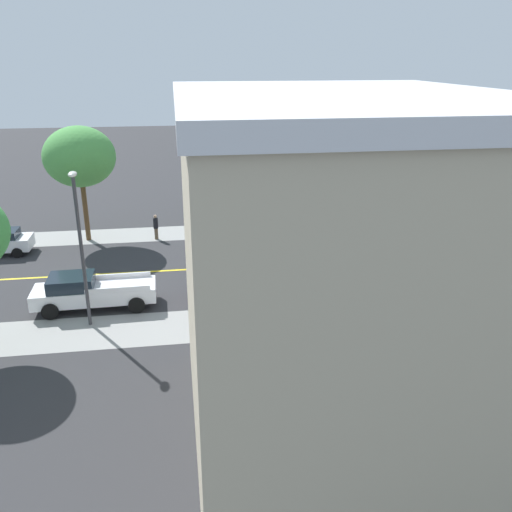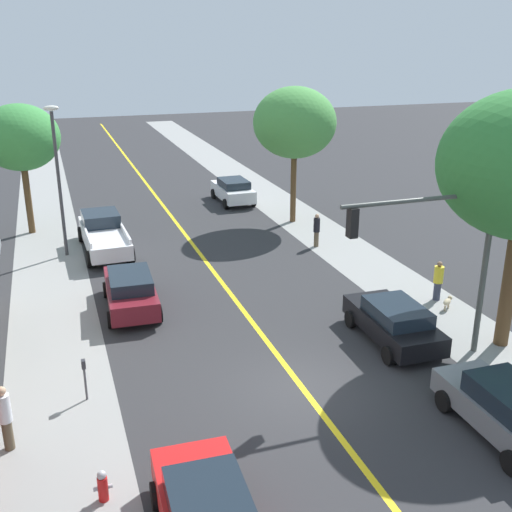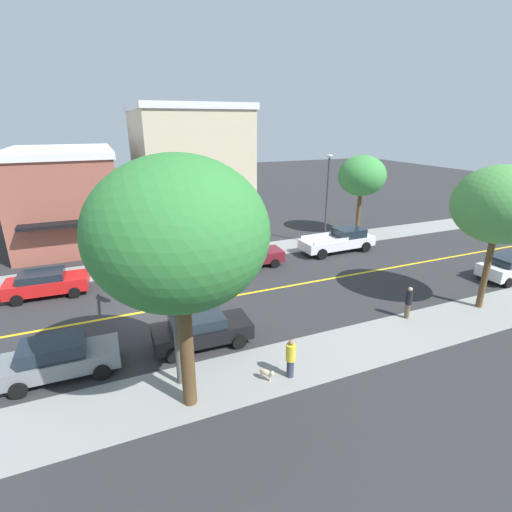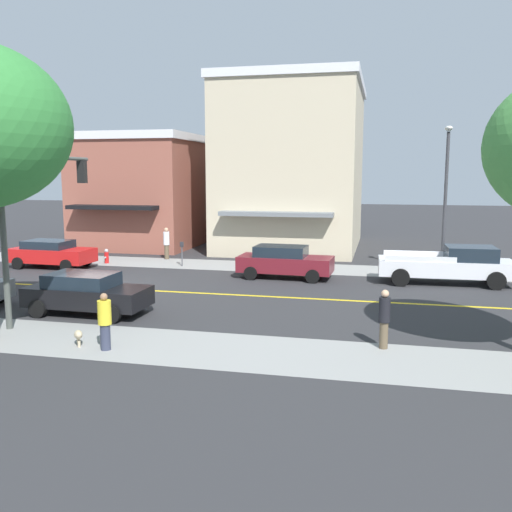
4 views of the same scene
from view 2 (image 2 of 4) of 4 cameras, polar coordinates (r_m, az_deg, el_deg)
ground_plane at (r=19.53m, az=4.29°, el=-12.04°), size 140.00×140.00×0.00m
sidewalk_left at (r=18.35m, az=-17.46°, el=-15.34°), size 3.28×126.00×0.01m
sidewalk_right at (r=22.97m, az=21.06°, el=-8.24°), size 3.28×126.00×0.01m
road_centerline_stripe at (r=19.53m, az=4.29°, el=-12.04°), size 0.20×126.00×0.00m
street_tree_right_corner at (r=34.93m, az=3.59°, el=12.18°), size 4.62×4.62×7.66m
street_tree_left_far at (r=35.05m, az=-20.96°, el=10.16°), size 4.09×4.09×6.95m
fire_hydrant at (r=15.70m, az=-13.99°, el=-19.92°), size 0.44×0.24×0.81m
parking_meter at (r=19.15m, az=-15.58°, el=-10.44°), size 0.12×0.18×1.33m
traffic_light_mast at (r=20.26m, az=16.91°, el=1.13°), size 5.46×0.32×6.10m
street_lamp at (r=30.76m, az=-17.89°, el=7.84°), size 0.70×0.36×7.25m
white_sedan_right_curb at (r=40.01m, az=-2.14°, el=6.10°), size 2.08×4.20×1.54m
maroon_sedan_left_curb at (r=24.74m, az=-11.52°, el=-3.11°), size 2.20×4.58×1.56m
grey_sedan_right_curb at (r=18.32m, az=22.12°, el=-12.99°), size 1.99×4.37×1.57m
black_sedan_right_curb at (r=22.31m, az=12.61°, el=-5.92°), size 2.16×4.42×1.48m
white_pickup_truck at (r=31.85m, az=-13.91°, el=2.04°), size 2.34×5.99×1.76m
pedestrian_white_shirt at (r=17.68m, az=-22.18°, el=-13.57°), size 0.36×0.36×1.87m
pedestrian_yellow_shirt at (r=26.18m, az=16.49°, el=-2.14°), size 0.39×0.39×1.67m
pedestrian_black_shirt at (r=31.60m, az=5.63°, el=2.48°), size 0.33×0.33×1.74m
small_dog at (r=25.59m, az=17.29°, el=-4.05°), size 0.63×0.51×0.50m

